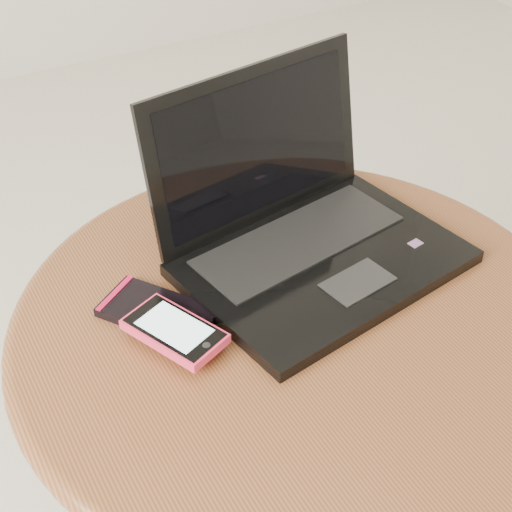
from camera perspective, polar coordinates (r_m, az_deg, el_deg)
table at (r=0.96m, az=2.85°, el=-8.99°), size 0.66×0.66×0.52m
laptop at (r=0.94m, az=3.48°, el=2.03°), size 0.36×0.31×0.21m
phone_black at (r=0.88m, az=-7.18°, el=-4.07°), size 0.13×0.14×0.01m
phone_pink at (r=0.84m, az=-5.96°, el=-5.47°), size 0.10×0.12×0.01m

